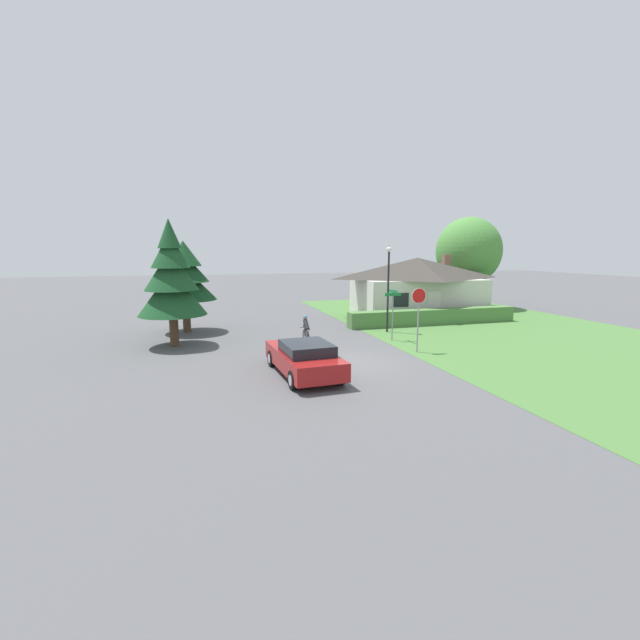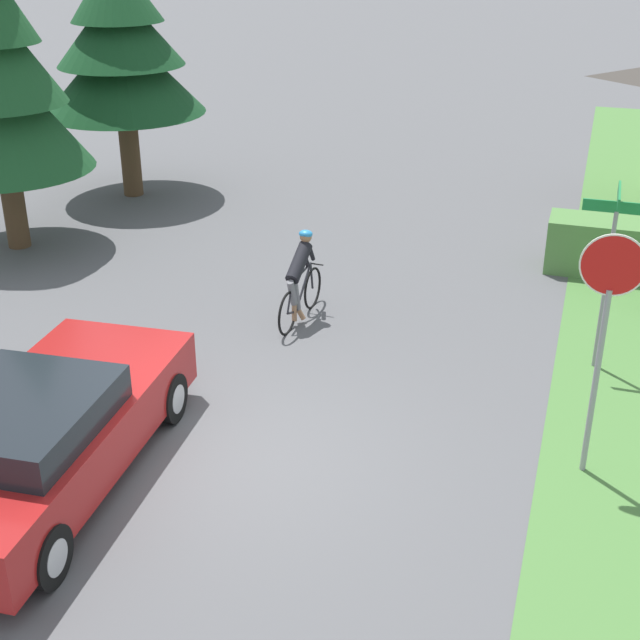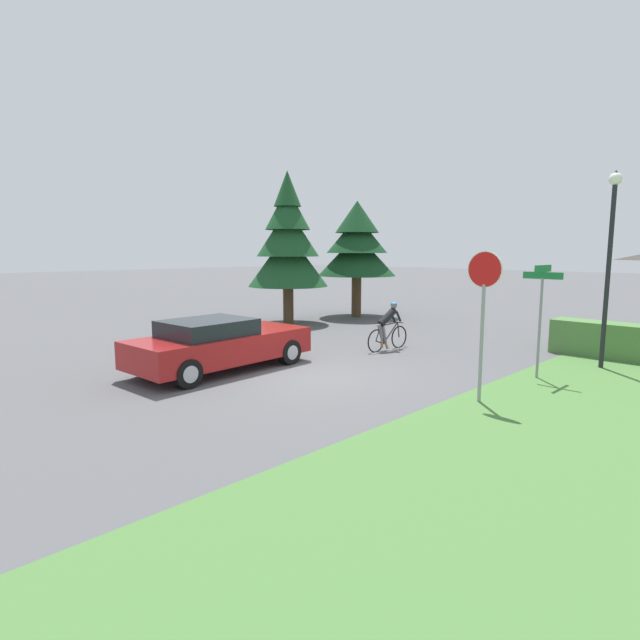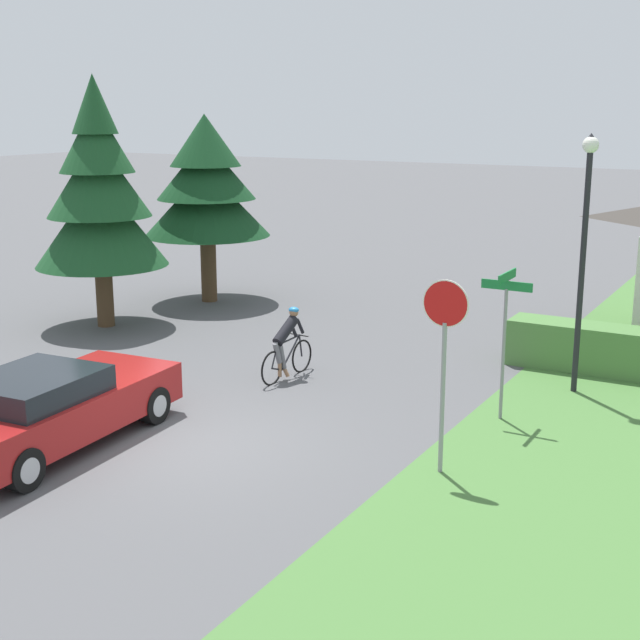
# 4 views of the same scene
# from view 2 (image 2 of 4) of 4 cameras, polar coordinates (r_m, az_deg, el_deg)

# --- Properties ---
(ground_plane) EXTENTS (140.00, 140.00, 0.00)m
(ground_plane) POSITION_cam_2_polar(r_m,az_deg,el_deg) (10.95, -5.26, -8.84)
(ground_plane) COLOR #515154
(sedan_left_lane) EXTENTS (2.17, 4.70, 1.31)m
(sedan_left_lane) POSITION_cam_2_polar(r_m,az_deg,el_deg) (10.60, -17.38, -7.04)
(sedan_left_lane) COLOR maroon
(sedan_left_lane) RESTS_ON ground
(cyclist) EXTENTS (0.44, 1.76, 1.45)m
(cyclist) POSITION_cam_2_polar(r_m,az_deg,el_deg) (14.03, -1.29, 2.62)
(cyclist) COLOR black
(cyclist) RESTS_ON ground
(stop_sign) EXTENTS (0.71, 0.07, 2.97)m
(stop_sign) POSITION_cam_2_polar(r_m,az_deg,el_deg) (10.16, 17.86, 0.60)
(stop_sign) COLOR gray
(stop_sign) RESTS_ON ground
(street_name_sign) EXTENTS (0.90, 0.90, 2.65)m
(street_name_sign) POSITION_cam_2_polar(r_m,az_deg,el_deg) (12.78, 18.14, 4.46)
(street_name_sign) COLOR gray
(street_name_sign) RESTS_ON ground
(conifer_tall_far) EXTENTS (3.49, 3.49, 5.18)m
(conifer_tall_far) POSITION_cam_2_polar(r_m,az_deg,el_deg) (20.25, -12.67, 16.73)
(conifer_tall_far) COLOR #4C3823
(conifer_tall_far) RESTS_ON ground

